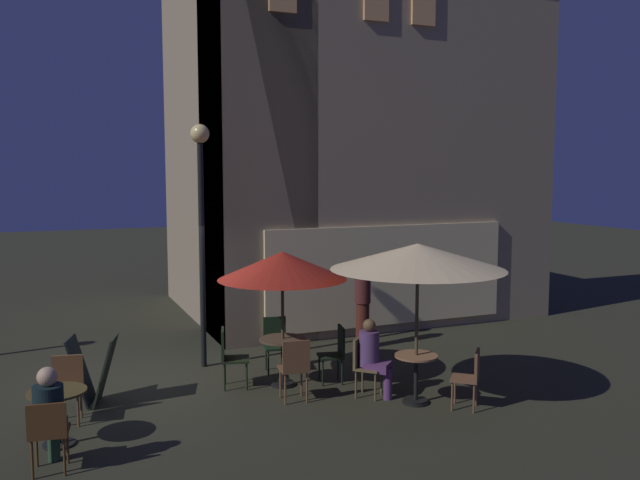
{
  "coord_description": "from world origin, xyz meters",
  "views": [
    {
      "loc": [
        -1.67,
        -10.94,
        3.48
      ],
      "look_at": [
        3.06,
        0.31,
        2.2
      ],
      "focal_mm": 38.02,
      "sensor_mm": 36.0,
      "label": 1
    }
  ],
  "objects_px": {
    "menu_sandwich_board": "(93,370)",
    "cafe_chair_4": "(229,353)",
    "patio_umbrella_1": "(282,266)",
    "cafe_chair_6": "(48,429)",
    "patio_umbrella_0": "(418,257)",
    "patron_seated_1": "(49,411)",
    "cafe_chair_2": "(336,350)",
    "cafe_chair_7": "(67,383)",
    "cafe_chair_0": "(364,361)",
    "cafe_chair_3": "(275,340)",
    "cafe_chair_5": "(295,364)",
    "patron_seated_0": "(373,354)",
    "street_lamp_near_corner": "(201,199)",
    "cafe_table_1": "(283,351)",
    "cafe_table_2": "(57,405)",
    "cafe_chair_1": "(471,374)",
    "patron_standing_2": "(363,305)",
    "cafe_table_0": "(416,370)"
  },
  "relations": [
    {
      "from": "patron_seated_1",
      "to": "cafe_table_0",
      "type": "bearing_deg",
      "value": -78.43
    },
    {
      "from": "menu_sandwich_board",
      "to": "cafe_chair_1",
      "type": "relative_size",
      "value": 1.14
    },
    {
      "from": "cafe_chair_7",
      "to": "patron_standing_2",
      "type": "distance_m",
      "value": 5.8
    },
    {
      "from": "patio_umbrella_1",
      "to": "cafe_chair_0",
      "type": "distance_m",
      "value": 1.96
    },
    {
      "from": "cafe_table_1",
      "to": "patron_standing_2",
      "type": "height_order",
      "value": "patron_standing_2"
    },
    {
      "from": "cafe_chair_1",
      "to": "patron_standing_2",
      "type": "height_order",
      "value": "patron_standing_2"
    },
    {
      "from": "cafe_table_2",
      "to": "patio_umbrella_0",
      "type": "xyz_separation_m",
      "value": [
        4.97,
        -0.41,
        1.68
      ]
    },
    {
      "from": "patron_seated_0",
      "to": "patron_standing_2",
      "type": "height_order",
      "value": "patron_standing_2"
    },
    {
      "from": "cafe_chair_2",
      "to": "cafe_table_1",
      "type": "bearing_deg",
      "value": -0.0
    },
    {
      "from": "cafe_chair_1",
      "to": "patron_standing_2",
      "type": "xyz_separation_m",
      "value": [
        0.06,
        3.64,
        0.33
      ]
    },
    {
      "from": "patron_seated_1",
      "to": "cafe_table_2",
      "type": "bearing_deg",
      "value": -0.0
    },
    {
      "from": "cafe_table_0",
      "to": "cafe_table_2",
      "type": "xyz_separation_m",
      "value": [
        -4.97,
        0.41,
        0.02
      ]
    },
    {
      "from": "cafe_chair_7",
      "to": "menu_sandwich_board",
      "type": "bearing_deg",
      "value": 155.7
    },
    {
      "from": "cafe_chair_5",
      "to": "patron_standing_2",
      "type": "distance_m",
      "value": 3.33
    },
    {
      "from": "menu_sandwich_board",
      "to": "cafe_chair_0",
      "type": "distance_m",
      "value": 4.04
    },
    {
      "from": "cafe_chair_0",
      "to": "cafe_table_1",
      "type": "bearing_deg",
      "value": -179.52
    },
    {
      "from": "patio_umbrella_1",
      "to": "cafe_chair_6",
      "type": "xyz_separation_m",
      "value": [
        -3.54,
        -1.99,
        -1.41
      ]
    },
    {
      "from": "cafe_chair_2",
      "to": "cafe_chair_6",
      "type": "height_order",
      "value": "cafe_chair_2"
    },
    {
      "from": "menu_sandwich_board",
      "to": "cafe_chair_4",
      "type": "bearing_deg",
      "value": 15.91
    },
    {
      "from": "patio_umbrella_0",
      "to": "patron_seated_1",
      "type": "height_order",
      "value": "patio_umbrella_0"
    },
    {
      "from": "patio_umbrella_0",
      "to": "patron_seated_1",
      "type": "distance_m",
      "value": 5.29
    },
    {
      "from": "patio_umbrella_0",
      "to": "cafe_chair_6",
      "type": "xyz_separation_m",
      "value": [
        -5.09,
        -0.44,
        -1.66
      ]
    },
    {
      "from": "cafe_chair_2",
      "to": "patron_seated_1",
      "type": "distance_m",
      "value": 4.68
    },
    {
      "from": "cafe_chair_6",
      "to": "patron_seated_0",
      "type": "distance_m",
      "value": 4.71
    },
    {
      "from": "cafe_chair_6",
      "to": "cafe_chair_7",
      "type": "height_order",
      "value": "cafe_chair_7"
    },
    {
      "from": "cafe_table_2",
      "to": "patio_umbrella_0",
      "type": "bearing_deg",
      "value": -4.73
    },
    {
      "from": "street_lamp_near_corner",
      "to": "patron_standing_2",
      "type": "xyz_separation_m",
      "value": [
        3.14,
        0.03,
        -2.11
      ]
    },
    {
      "from": "cafe_chair_0",
      "to": "cafe_chair_3",
      "type": "distance_m",
      "value": 1.96
    },
    {
      "from": "cafe_chair_5",
      "to": "cafe_chair_4",
      "type": "bearing_deg",
      "value": 41.56
    },
    {
      "from": "menu_sandwich_board",
      "to": "patron_seated_1",
      "type": "height_order",
      "value": "patron_seated_1"
    },
    {
      "from": "cafe_table_2",
      "to": "cafe_chair_4",
      "type": "bearing_deg",
      "value": 27.84
    },
    {
      "from": "cafe_chair_2",
      "to": "cafe_chair_3",
      "type": "relative_size",
      "value": 1.0
    },
    {
      "from": "patio_umbrella_1",
      "to": "cafe_chair_6",
      "type": "relative_size",
      "value": 2.51
    },
    {
      "from": "cafe_chair_5",
      "to": "patron_seated_0",
      "type": "xyz_separation_m",
      "value": [
        1.17,
        -0.25,
        0.1
      ]
    },
    {
      "from": "cafe_chair_2",
      "to": "patron_seated_0",
      "type": "relative_size",
      "value": 0.77
    },
    {
      "from": "street_lamp_near_corner",
      "to": "cafe_table_2",
      "type": "bearing_deg",
      "value": -132.84
    },
    {
      "from": "patron_seated_0",
      "to": "cafe_table_0",
      "type": "bearing_deg",
      "value": 0.0
    },
    {
      "from": "cafe_chair_1",
      "to": "patio_umbrella_1",
      "type": "bearing_deg",
      "value": -2.71
    },
    {
      "from": "cafe_chair_4",
      "to": "cafe_chair_0",
      "type": "bearing_deg",
      "value": -17.84
    },
    {
      "from": "street_lamp_near_corner",
      "to": "cafe_table_1",
      "type": "xyz_separation_m",
      "value": [
        0.93,
        -1.54,
        -2.39
      ]
    },
    {
      "from": "cafe_chair_3",
      "to": "patron_standing_2",
      "type": "xyz_separation_m",
      "value": [
        2.05,
        0.75,
        0.31
      ]
    },
    {
      "from": "cafe_chair_6",
      "to": "cafe_chair_2",
      "type": "bearing_deg",
      "value": -59.56
    },
    {
      "from": "patio_umbrella_1",
      "to": "cafe_chair_0",
      "type": "bearing_deg",
      "value": -44.81
    },
    {
      "from": "cafe_table_0",
      "to": "cafe_chair_1",
      "type": "xyz_separation_m",
      "value": [
        0.6,
        -0.53,
        0.03
      ]
    },
    {
      "from": "cafe_chair_5",
      "to": "cafe_chair_7",
      "type": "bearing_deg",
      "value": 87.88
    },
    {
      "from": "cafe_chair_0",
      "to": "patio_umbrella_1",
      "type": "bearing_deg",
      "value": -179.52
    },
    {
      "from": "cafe_chair_4",
      "to": "patron_standing_2",
      "type": "relative_size",
      "value": 0.57
    },
    {
      "from": "cafe_table_1",
      "to": "patio_umbrella_1",
      "type": "relative_size",
      "value": 0.35
    },
    {
      "from": "cafe_table_1",
      "to": "cafe_chair_4",
      "type": "bearing_deg",
      "value": 164.12
    },
    {
      "from": "cafe_table_0",
      "to": "patron_standing_2",
      "type": "bearing_deg",
      "value": 78.04
    }
  ]
}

